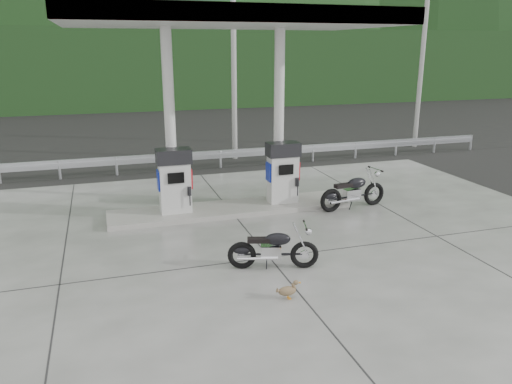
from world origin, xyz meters
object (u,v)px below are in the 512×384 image
object	(u,v)px
gas_pump_left	(175,181)
duck	(287,291)
gas_pump_right	(283,173)
motorcycle_left	(273,249)
motorcycle_right	(353,192)

from	to	relation	value
gas_pump_left	duck	bearing A→B (deg)	-76.54
gas_pump_left	gas_pump_right	world-z (taller)	same
gas_pump_left	duck	size ratio (longest dim) A/B	4.16
motorcycle_left	motorcycle_right	bearing A→B (deg)	57.93
gas_pump_left	motorcycle_right	bearing A→B (deg)	-8.80
gas_pump_left	motorcycle_right	world-z (taller)	gas_pump_left
motorcycle_left	gas_pump_right	bearing A→B (deg)	83.34
gas_pump_right	motorcycle_left	size ratio (longest dim) A/B	0.98
gas_pump_left	motorcycle_left	world-z (taller)	gas_pump_left
motorcycle_right	duck	bearing A→B (deg)	-137.99
gas_pump_left	gas_pump_right	distance (m)	3.20
motorcycle_left	motorcycle_right	size ratio (longest dim) A/B	0.87
motorcycle_left	duck	size ratio (longest dim) A/B	4.26
gas_pump_right	motorcycle_right	xyz separation A→B (m)	(1.93, -0.79, -0.55)
motorcycle_right	motorcycle_left	bearing A→B (deg)	-146.65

